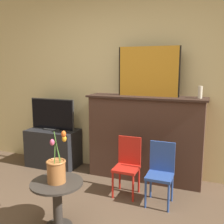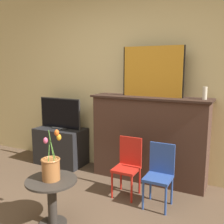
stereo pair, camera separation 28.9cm
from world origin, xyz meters
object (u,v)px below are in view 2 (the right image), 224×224
(painting, at_px, (152,72))
(tv_monitor, at_px, (60,114))
(chair_red, at_px, (128,163))
(vase_tulips, at_px, (51,167))
(chair_blue, at_px, (160,172))

(painting, xyz_separation_m, tv_monitor, (-1.44, -0.06, -0.65))
(chair_red, height_order, vase_tulips, vase_tulips)
(tv_monitor, distance_m, chair_blue, 1.86)
(vase_tulips, bearing_deg, painting, 70.67)
(tv_monitor, relative_size, chair_red, 1.05)
(chair_red, height_order, chair_blue, same)
(painting, height_order, chair_red, painting)
(chair_red, relative_size, chair_blue, 1.00)
(chair_red, distance_m, chair_blue, 0.41)
(chair_red, xyz_separation_m, vase_tulips, (-0.39, -0.90, 0.20))
(tv_monitor, height_order, vase_tulips, tv_monitor)
(chair_blue, distance_m, vase_tulips, 1.17)
(painting, height_order, vase_tulips, painting)
(vase_tulips, bearing_deg, tv_monitor, 124.93)
(tv_monitor, bearing_deg, vase_tulips, -55.07)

